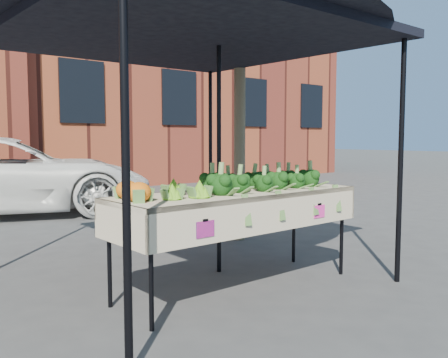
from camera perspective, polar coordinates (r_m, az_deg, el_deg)
ground at (r=4.56m, az=-1.18°, el=-12.78°), size 90.00×90.00×0.00m
table at (r=4.44m, az=1.67°, el=-7.27°), size 2.40×0.81×0.90m
canopy at (r=4.76m, az=-4.49°, el=4.71°), size 3.16×3.16×2.74m
broccoli_heap at (r=4.56m, az=4.07°, el=0.30°), size 1.35×0.55×0.24m
romanesco_cluster at (r=3.93m, az=-5.42°, el=-0.85°), size 0.42×0.46×0.19m
cauliflower_pair at (r=3.81m, az=-10.70°, el=-1.24°), size 0.22×0.42×0.17m
vehicle at (r=9.56m, az=-24.45°, el=11.24°), size 2.09×2.65×5.02m
street_tree at (r=6.55m, az=1.88°, el=12.04°), size 2.23×2.23×4.40m
building_right at (r=18.84m, az=-8.65°, el=13.61°), size 12.00×8.00×8.50m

